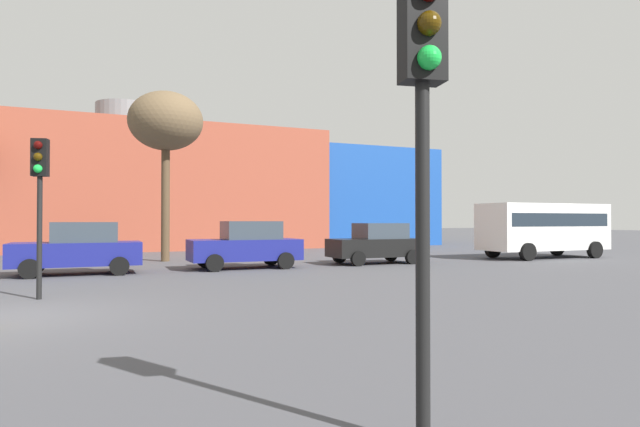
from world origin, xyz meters
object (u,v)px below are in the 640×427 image
at_px(parked_car_4, 377,243).
at_px(traffic_light_near_right, 423,99).
at_px(parked_car_3, 246,245).
at_px(traffic_light_island, 40,181).
at_px(bare_tree_0, 166,123).
at_px(parked_car_2, 79,248).
at_px(white_bus, 543,226).

distance_m(parked_car_4, traffic_light_near_right, 18.73).
distance_m(parked_car_3, traffic_light_island, 9.18).
relative_size(parked_car_4, bare_tree_0, 0.52).
relative_size(parked_car_3, traffic_light_near_right, 1.09).
distance_m(parked_car_2, bare_tree_0, 8.17).
height_order(parked_car_3, parked_car_4, parked_car_3).
relative_size(parked_car_2, white_bus, 0.62).
bearing_deg(parked_car_3, white_bus, 179.03).
bearing_deg(bare_tree_0, parked_car_3, -62.99).
bearing_deg(parked_car_4, parked_car_2, -0.00).
xyz_separation_m(parked_car_4, bare_tree_0, (-8.37, 4.94, 5.53)).
height_order(parked_car_4, white_bus, white_bus).
bearing_deg(white_bus, parked_car_4, -1.57).
distance_m(parked_car_2, white_bus, 21.30).
height_order(white_bus, traffic_light_near_right, traffic_light_near_right).
bearing_deg(traffic_light_near_right, traffic_light_island, -149.47).
distance_m(white_bus, traffic_light_near_right, 24.39).
bearing_deg(parked_car_3, traffic_light_island, 41.91).
distance_m(parked_car_3, bare_tree_0, 7.80).
relative_size(white_bus, traffic_light_near_right, 1.73).
bearing_deg(parked_car_2, traffic_light_island, 83.44).
relative_size(parked_car_3, parked_car_4, 1.05).
height_order(traffic_light_island, bare_tree_0, bare_tree_0).
xyz_separation_m(parked_car_3, bare_tree_0, (-2.52, 4.94, 5.48)).
relative_size(parked_car_3, white_bus, 0.63).
bearing_deg(bare_tree_0, white_bus, -16.26).
bearing_deg(parked_car_4, traffic_light_island, 25.57).
bearing_deg(parked_car_2, traffic_light_near_right, 100.61).
relative_size(parked_car_4, traffic_light_island, 1.07).
relative_size(parked_car_2, parked_car_3, 0.98).
distance_m(parked_car_4, white_bus, 9.48).
bearing_deg(white_bus, traffic_light_near_right, 41.60).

